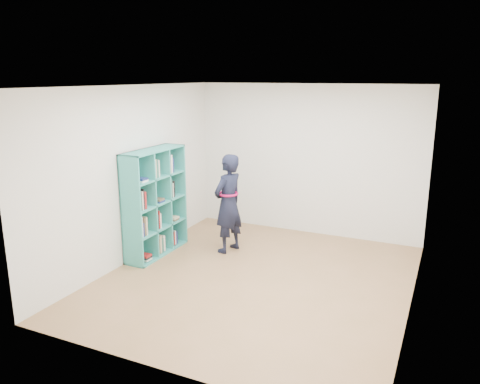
% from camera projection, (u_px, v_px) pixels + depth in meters
% --- Properties ---
extents(floor, '(4.50, 4.50, 0.00)m').
position_uv_depth(floor, '(256.00, 280.00, 6.43)').
color(floor, olive).
rests_on(floor, ground).
extents(ceiling, '(4.50, 4.50, 0.00)m').
position_uv_depth(ceiling, '(258.00, 86.00, 5.80)').
color(ceiling, white).
rests_on(ceiling, wall_back).
extents(wall_left, '(0.02, 4.50, 2.60)m').
position_uv_depth(wall_left, '(133.00, 175.00, 6.93)').
color(wall_left, silver).
rests_on(wall_left, floor).
extents(wall_right, '(0.02, 4.50, 2.60)m').
position_uv_depth(wall_right, '(419.00, 205.00, 5.31)').
color(wall_right, silver).
rests_on(wall_right, floor).
extents(wall_back, '(4.00, 0.02, 2.60)m').
position_uv_depth(wall_back, '(307.00, 160.00, 8.10)').
color(wall_back, silver).
rests_on(wall_back, floor).
extents(wall_front, '(4.00, 0.02, 2.60)m').
position_uv_depth(wall_front, '(159.00, 242.00, 4.13)').
color(wall_front, silver).
rests_on(wall_front, floor).
extents(bookshelf, '(0.36, 1.24, 1.66)m').
position_uv_depth(bookshelf, '(154.00, 204.00, 7.21)').
color(bookshelf, teal).
rests_on(bookshelf, floor).
extents(person, '(0.51, 0.65, 1.57)m').
position_uv_depth(person, '(228.00, 203.00, 7.31)').
color(person, black).
rests_on(person, floor).
extents(smartphone, '(0.03, 0.09, 0.13)m').
position_uv_depth(smartphone, '(224.00, 195.00, 7.43)').
color(smartphone, silver).
rests_on(smartphone, person).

